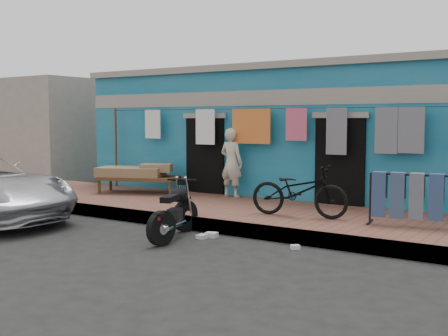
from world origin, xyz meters
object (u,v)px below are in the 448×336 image
at_px(bicycle, 299,185).
at_px(charpoy, 139,179).
at_px(motorcycle, 174,210).
at_px(seated_person, 231,163).
at_px(jeans_rack, 427,200).

bearing_deg(bicycle, charpoy, 71.67).
height_order(bicycle, motorcycle, bicycle).
bearing_deg(bicycle, seated_person, 50.80).
bearing_deg(motorcycle, bicycle, 32.85).
xyz_separation_m(motorcycle, charpoy, (-3.32, 2.78, 0.10)).
relative_size(bicycle, jeans_rack, 0.92).
height_order(motorcycle, charpoy, motorcycle).
bearing_deg(charpoy, seated_person, 15.15).
bearing_deg(bicycle, motorcycle, 133.96).
bearing_deg(seated_person, charpoy, 18.81).
height_order(motorcycle, jeans_rack, jeans_rack).
bearing_deg(seated_person, jeans_rack, 168.43).
bearing_deg(charpoy, bicycle, -10.67).
height_order(bicycle, jeans_rack, bicycle).
height_order(seated_person, jeans_rack, seated_person).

